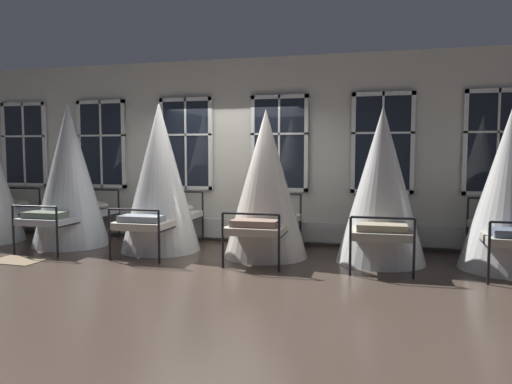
% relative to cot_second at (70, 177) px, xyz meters
% --- Properties ---
extents(ground, '(24.54, 24.54, 0.00)m').
position_rel_cot_second_xyz_m(ground, '(2.72, -0.15, -1.24)').
color(ground, '#4C3D33').
extents(back_wall_with_windows, '(13.27, 0.10, 3.41)m').
position_rel_cot_second_xyz_m(back_wall_with_windows, '(2.72, 1.18, 0.46)').
color(back_wall_with_windows, beige).
rests_on(back_wall_with_windows, ground).
extents(window_bank, '(10.15, 0.10, 2.64)m').
position_rel_cot_second_xyz_m(window_bank, '(2.72, 1.06, -0.19)').
color(window_bank, black).
rests_on(window_bank, ground).
extents(cot_second, '(1.35, 1.95, 2.56)m').
position_rel_cot_second_xyz_m(cot_second, '(0.00, 0.00, 0.00)').
color(cot_second, black).
rests_on(cot_second, ground).
extents(cot_third, '(1.35, 1.96, 2.53)m').
position_rel_cot_second_xyz_m(cot_third, '(1.78, -0.01, -0.01)').
color(cot_third, black).
rests_on(cot_third, ground).
extents(cot_fourth, '(1.35, 1.95, 2.37)m').
position_rel_cot_second_xyz_m(cot_fourth, '(3.65, -0.05, -0.09)').
color(cot_fourth, black).
rests_on(cot_fourth, ground).
extents(cot_fifth, '(1.35, 1.97, 2.38)m').
position_rel_cot_second_xyz_m(cot_fifth, '(5.46, -0.01, -0.09)').
color(cot_fifth, black).
rests_on(cot_fifth, ground).
extents(cot_sixth, '(1.35, 1.96, 2.36)m').
position_rel_cot_second_xyz_m(cot_sixth, '(7.23, -0.06, -0.10)').
color(cot_sixth, black).
rests_on(cot_sixth, ground).
extents(rug_second, '(0.82, 0.59, 0.01)m').
position_rel_cot_second_xyz_m(rug_second, '(-0.01, -1.36, -1.24)').
color(rug_second, '#8E7A5B').
rests_on(rug_second, ground).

